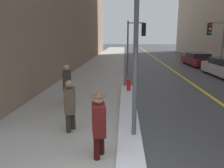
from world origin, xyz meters
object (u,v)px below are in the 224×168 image
(parked_car_maroon, at_px, (197,59))
(pedestrian_with_shoulder_bag, at_px, (67,83))
(traffic_light_near, at_px, (137,36))
(pedestrian_trailing, at_px, (70,103))
(traffic_light_far, at_px, (215,35))
(lamp_post, at_px, (136,25))
(fire_hydrant, at_px, (129,86))
(pedestrian_in_fedora, at_px, (99,122))

(parked_car_maroon, bearing_deg, pedestrian_with_shoulder_bag, 142.80)
(traffic_light_near, bearing_deg, parked_car_maroon, 41.11)
(traffic_light_near, height_order, parked_car_maroon, traffic_light_near)
(pedestrian_trailing, bearing_deg, traffic_light_near, 155.62)
(traffic_light_far, height_order, pedestrian_with_shoulder_bag, traffic_light_far)
(traffic_light_near, xyz_separation_m, parked_car_maroon, (6.01, 5.32, -2.15))
(traffic_light_far, bearing_deg, parked_car_maroon, -93.57)
(lamp_post, height_order, pedestrian_trailing, lamp_post)
(traffic_light_near, bearing_deg, fire_hydrant, -97.48)
(lamp_post, xyz_separation_m, fire_hydrant, (-0.05, 4.87, -2.61))
(lamp_post, xyz_separation_m, traffic_light_far, (6.50, 11.78, -0.18))
(traffic_light_far, bearing_deg, lamp_post, 59.63)
(pedestrian_trailing, distance_m, parked_car_maroon, 17.52)
(traffic_light_far, distance_m, fire_hydrant, 9.83)
(traffic_light_near, distance_m, pedestrian_with_shoulder_bag, 8.32)
(pedestrian_trailing, xyz_separation_m, fire_hydrant, (1.74, 4.48, -0.49))
(traffic_light_near, relative_size, pedestrian_in_fedora, 2.42)
(traffic_light_near, bearing_deg, traffic_light_far, 12.62)
(parked_car_maroon, relative_size, fire_hydrant, 7.02)
(traffic_light_far, xyz_separation_m, pedestrian_in_fedora, (-7.32, -12.74, -1.93))
(pedestrian_with_shoulder_bag, height_order, parked_car_maroon, pedestrian_with_shoulder_bag)
(traffic_light_far, distance_m, pedestrian_in_fedora, 14.82)
(pedestrian_trailing, height_order, fire_hydrant, pedestrian_trailing)
(traffic_light_near, xyz_separation_m, pedestrian_with_shoulder_bag, (-3.18, -7.46, -1.84))
(traffic_light_far, relative_size, pedestrian_trailing, 2.56)
(pedestrian_in_fedora, bearing_deg, lamp_post, 128.94)
(traffic_light_far, height_order, pedestrian_trailing, traffic_light_far)
(pedestrian_in_fedora, relative_size, pedestrian_trailing, 1.04)
(traffic_light_near, bearing_deg, pedestrian_with_shoulder_bag, -113.51)
(lamp_post, relative_size, traffic_light_far, 1.29)
(lamp_post, bearing_deg, pedestrian_in_fedora, -130.29)
(traffic_light_near, bearing_deg, lamp_post, -93.91)
(parked_car_maroon, height_order, fire_hydrant, parked_car_maroon)
(lamp_post, xyz_separation_m, pedestrian_in_fedora, (-0.82, -0.97, -2.11))
(pedestrian_trailing, bearing_deg, pedestrian_with_shoulder_bag, -174.54)
(pedestrian_with_shoulder_bag, xyz_separation_m, parked_car_maroon, (9.19, 12.78, -0.31))
(pedestrian_trailing, relative_size, pedestrian_with_shoulder_bag, 0.94)
(pedestrian_trailing, bearing_deg, pedestrian_in_fedora, 25.07)
(traffic_light_far, distance_m, pedestrian_trailing, 14.22)
(fire_hydrant, bearing_deg, pedestrian_trailing, -111.27)
(pedestrian_with_shoulder_bag, bearing_deg, traffic_light_far, 123.53)
(traffic_light_near, height_order, pedestrian_trailing, traffic_light_near)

